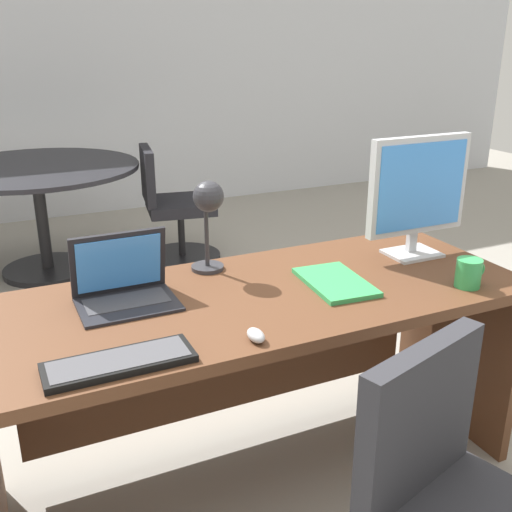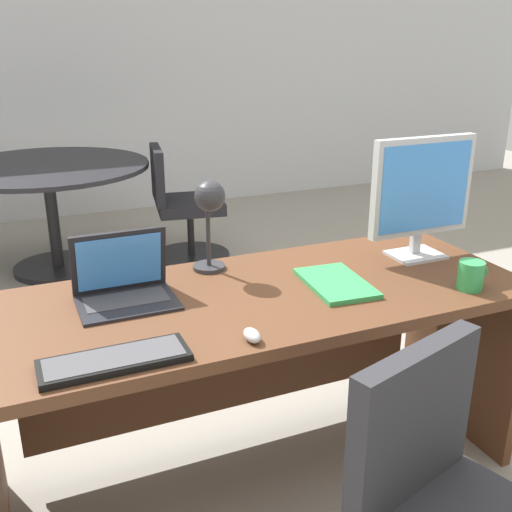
{
  "view_description": "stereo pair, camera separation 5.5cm",
  "coord_description": "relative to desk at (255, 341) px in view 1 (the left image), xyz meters",
  "views": [
    {
      "loc": [
        -0.8,
        -1.68,
        1.58
      ],
      "look_at": [
        0.0,
        0.04,
        0.88
      ],
      "focal_mm": 42.39,
      "sensor_mm": 36.0,
      "label": 1
    },
    {
      "loc": [
        -0.75,
        -1.71,
        1.58
      ],
      "look_at": [
        0.0,
        0.04,
        0.88
      ],
      "focal_mm": 42.39,
      "sensor_mm": 36.0,
      "label": 2
    }
  ],
  "objects": [
    {
      "name": "coffee_mug",
      "position": [
        0.67,
        -0.3,
        0.26
      ],
      "size": [
        0.11,
        0.09,
        0.1
      ],
      "color": "green",
      "rests_on": "desk"
    },
    {
      "name": "mouse",
      "position": [
        -0.16,
        -0.35,
        0.23
      ],
      "size": [
        0.04,
        0.08,
        0.03
      ],
      "color": "#B7BABF",
      "rests_on": "desk"
    },
    {
      "name": "desk",
      "position": [
        0.0,
        0.0,
        0.0
      ],
      "size": [
        1.85,
        0.74,
        0.76
      ],
      "color": "#56331E",
      "rests_on": "ground"
    },
    {
      "name": "desk_lamp",
      "position": [
        -0.09,
        0.21,
        0.45
      ],
      "size": [
        0.12,
        0.14,
        0.34
      ],
      "color": "#2D2D33",
      "rests_on": "desk"
    },
    {
      "name": "back_wall",
      "position": [
        0.0,
        3.9,
        0.85
      ],
      "size": [
        10.0,
        0.1,
        2.8
      ],
      "primitive_type": "cube",
      "color": "silver",
      "rests_on": "ground"
    },
    {
      "name": "keyboard",
      "position": [
        -0.54,
        -0.32,
        0.22
      ],
      "size": [
        0.39,
        0.14,
        0.02
      ],
      "color": "black",
      "rests_on": "desk"
    },
    {
      "name": "ground",
      "position": [
        0.0,
        1.45,
        -0.55
      ],
      "size": [
        12.0,
        12.0,
        0.0
      ],
      "primitive_type": "plane",
      "color": "gray"
    },
    {
      "name": "meeting_chair_near",
      "position": [
        0.42,
        2.32,
        -0.2
      ],
      "size": [
        0.56,
        0.56,
        0.84
      ],
      "color": "black",
      "rests_on": "ground"
    },
    {
      "name": "book",
      "position": [
        0.27,
        -0.09,
        0.22
      ],
      "size": [
        0.22,
        0.33,
        0.02
      ],
      "color": "green",
      "rests_on": "desk"
    },
    {
      "name": "laptop",
      "position": [
        -0.43,
        0.09,
        0.28
      ],
      "size": [
        0.31,
        0.24,
        0.23
      ],
      "color": "black",
      "rests_on": "desk"
    },
    {
      "name": "meeting_table",
      "position": [
        -0.46,
        2.47,
        0.02
      ],
      "size": [
        1.35,
        1.35,
        0.76
      ],
      "color": "black",
      "rests_on": "ground"
    },
    {
      "name": "monitor",
      "position": [
        0.7,
        0.04,
        0.47
      ],
      "size": [
        0.43,
        0.16,
        0.47
      ],
      "color": "#B7BABF",
      "rests_on": "desk"
    }
  ]
}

